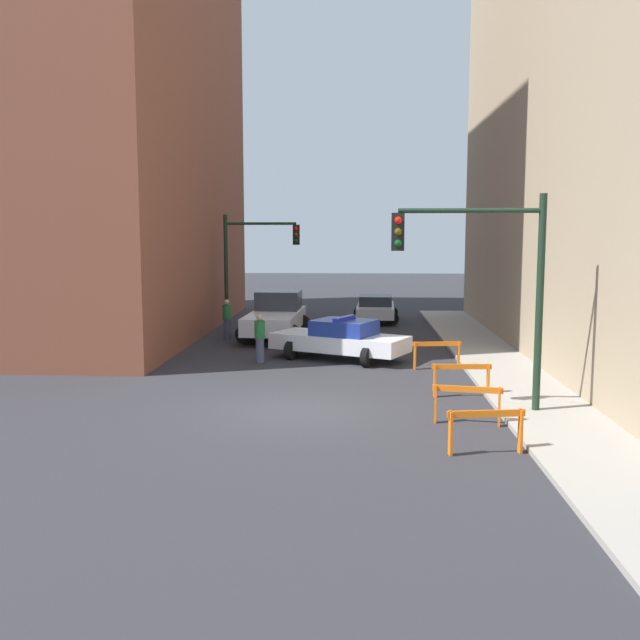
{
  "coord_description": "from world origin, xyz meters",
  "views": [
    {
      "loc": [
        1.53,
        -17.25,
        4.41
      ],
      "look_at": [
        0.27,
        7.09,
        1.4
      ],
      "focal_mm": 40.0,
      "sensor_mm": 36.0,
      "label": 1
    }
  ],
  "objects_px": {
    "police_car": "(341,339)",
    "pedestrian_crossing": "(260,338)",
    "parked_car_near": "(376,308)",
    "pedestrian_corner": "(227,319)",
    "barrier_front": "(486,424)",
    "traffic_light_far": "(250,255)",
    "barrier_back": "(462,374)",
    "barrier_corner": "(437,350)",
    "white_truck": "(276,316)",
    "barrier_mid": "(467,398)",
    "traffic_light_near": "(491,269)"
  },
  "relations": [
    {
      "from": "pedestrian_crossing",
      "to": "barrier_back",
      "type": "height_order",
      "value": "pedestrian_crossing"
    },
    {
      "from": "traffic_light_near",
      "to": "white_truck",
      "type": "distance_m",
      "value": 14.33
    },
    {
      "from": "pedestrian_corner",
      "to": "barrier_back",
      "type": "xyz_separation_m",
      "value": [
        8.19,
        -10.02,
        -0.24
      ]
    },
    {
      "from": "pedestrian_corner",
      "to": "barrier_mid",
      "type": "height_order",
      "value": "pedestrian_corner"
    },
    {
      "from": "barrier_front",
      "to": "barrier_back",
      "type": "xyz_separation_m",
      "value": [
        0.24,
        5.01,
        0.0
      ]
    },
    {
      "from": "traffic_light_far",
      "to": "barrier_front",
      "type": "distance_m",
      "value": 19.75
    },
    {
      "from": "pedestrian_crossing",
      "to": "barrier_corner",
      "type": "bearing_deg",
      "value": 88.87
    },
    {
      "from": "police_car",
      "to": "white_truck",
      "type": "xyz_separation_m",
      "value": [
        -2.85,
        5.15,
        0.18
      ]
    },
    {
      "from": "parked_car_near",
      "to": "pedestrian_corner",
      "type": "height_order",
      "value": "pedestrian_corner"
    },
    {
      "from": "barrier_mid",
      "to": "barrier_back",
      "type": "height_order",
      "value": "same"
    },
    {
      "from": "traffic_light_far",
      "to": "police_car",
      "type": "height_order",
      "value": "traffic_light_far"
    },
    {
      "from": "traffic_light_far",
      "to": "barrier_back",
      "type": "height_order",
      "value": "traffic_light_far"
    },
    {
      "from": "police_car",
      "to": "barrier_mid",
      "type": "relative_size",
      "value": 3.18
    },
    {
      "from": "pedestrian_crossing",
      "to": "pedestrian_corner",
      "type": "xyz_separation_m",
      "value": [
        -2.08,
        5.25,
        0.0
      ]
    },
    {
      "from": "white_truck",
      "to": "barrier_front",
      "type": "distance_m",
      "value": 16.78
    },
    {
      "from": "white_truck",
      "to": "parked_car_near",
      "type": "height_order",
      "value": "white_truck"
    },
    {
      "from": "white_truck",
      "to": "parked_car_near",
      "type": "distance_m",
      "value": 7.07
    },
    {
      "from": "barrier_back",
      "to": "barrier_corner",
      "type": "xyz_separation_m",
      "value": [
        -0.23,
        3.93,
        0.0
      ]
    },
    {
      "from": "parked_car_near",
      "to": "barrier_front",
      "type": "xyz_separation_m",
      "value": [
        1.65,
        -21.25,
        -0.06
      ]
    },
    {
      "from": "barrier_mid",
      "to": "parked_car_near",
      "type": "bearing_deg",
      "value": 94.86
    },
    {
      "from": "white_truck",
      "to": "parked_car_near",
      "type": "relative_size",
      "value": 1.25
    },
    {
      "from": "pedestrian_crossing",
      "to": "white_truck",
      "type": "bearing_deg",
      "value": -171.74
    },
    {
      "from": "parked_car_near",
      "to": "traffic_light_near",
      "type": "bearing_deg",
      "value": -80.65
    },
    {
      "from": "traffic_light_far",
      "to": "barrier_corner",
      "type": "distance_m",
      "value": 12.12
    },
    {
      "from": "police_car",
      "to": "barrier_back",
      "type": "xyz_separation_m",
      "value": [
        3.38,
        -5.52,
        -0.11
      ]
    },
    {
      "from": "pedestrian_crossing",
      "to": "traffic_light_far",
      "type": "bearing_deg",
      "value": -162.32
    },
    {
      "from": "barrier_back",
      "to": "barrier_corner",
      "type": "bearing_deg",
      "value": 93.3
    },
    {
      "from": "police_car",
      "to": "white_truck",
      "type": "bearing_deg",
      "value": 54.85
    },
    {
      "from": "barrier_mid",
      "to": "barrier_corner",
      "type": "relative_size",
      "value": 1.0
    },
    {
      "from": "barrier_front",
      "to": "barrier_mid",
      "type": "distance_m",
      "value": 2.21
    },
    {
      "from": "pedestrian_corner",
      "to": "barrier_back",
      "type": "distance_m",
      "value": 12.94
    },
    {
      "from": "barrier_front",
      "to": "barrier_corner",
      "type": "xyz_separation_m",
      "value": [
        0.02,
        8.93,
        0.0
      ]
    },
    {
      "from": "pedestrian_corner",
      "to": "barrier_corner",
      "type": "relative_size",
      "value": 1.04
    },
    {
      "from": "police_car",
      "to": "parked_car_near",
      "type": "bearing_deg",
      "value": 17.99
    },
    {
      "from": "barrier_front",
      "to": "barrier_corner",
      "type": "height_order",
      "value": "same"
    },
    {
      "from": "traffic_light_far",
      "to": "barrier_back",
      "type": "distance_m",
      "value": 15.42
    },
    {
      "from": "police_car",
      "to": "barrier_back",
      "type": "height_order",
      "value": "police_car"
    },
    {
      "from": "parked_car_near",
      "to": "barrier_corner",
      "type": "relative_size",
      "value": 2.74
    },
    {
      "from": "barrier_front",
      "to": "white_truck",
      "type": "bearing_deg",
      "value": 110.9
    },
    {
      "from": "pedestrian_corner",
      "to": "police_car",
      "type": "bearing_deg",
      "value": -47.73
    },
    {
      "from": "barrier_corner",
      "to": "white_truck",
      "type": "bearing_deg",
      "value": 131.67
    },
    {
      "from": "police_car",
      "to": "pedestrian_crossing",
      "type": "xyz_separation_m",
      "value": [
        -2.72,
        -0.75,
        0.14
      ]
    },
    {
      "from": "pedestrian_corner",
      "to": "white_truck",
      "type": "bearing_deg",
      "value": 13.69
    },
    {
      "from": "white_truck",
      "to": "barrier_front",
      "type": "bearing_deg",
      "value": -66.83
    },
    {
      "from": "pedestrian_crossing",
      "to": "barrier_corner",
      "type": "relative_size",
      "value": 1.04
    },
    {
      "from": "barrier_corner",
      "to": "barrier_front",
      "type": "bearing_deg",
      "value": -90.1
    },
    {
      "from": "white_truck",
      "to": "pedestrian_crossing",
      "type": "relative_size",
      "value": 3.3
    },
    {
      "from": "pedestrian_corner",
      "to": "barrier_back",
      "type": "height_order",
      "value": "pedestrian_corner"
    },
    {
      "from": "barrier_back",
      "to": "pedestrian_crossing",
      "type": "bearing_deg",
      "value": 141.97
    },
    {
      "from": "traffic_light_near",
      "to": "pedestrian_corner",
      "type": "bearing_deg",
      "value": 125.94
    }
  ]
}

